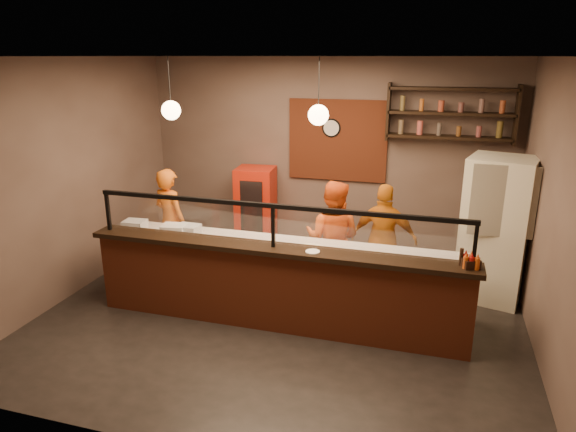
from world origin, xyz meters
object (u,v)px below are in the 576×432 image
(cook_mid, at_px, (333,238))
(condiment_caddy, at_px, (471,263))
(pizza_dough, at_px, (310,250))
(fridge, at_px, (496,229))
(red_cooler, at_px, (256,210))
(cook_left, at_px, (171,222))
(cook_right, at_px, (384,239))
(wall_clock, at_px, (332,128))
(pepper_mill, at_px, (461,257))

(cook_mid, height_order, condiment_caddy, cook_mid)
(pizza_dough, xyz_separation_m, condiment_caddy, (1.86, -0.42, 0.20))
(cook_mid, height_order, fridge, fridge)
(red_cooler, distance_m, pizza_dough, 2.50)
(cook_left, height_order, cook_right, cook_left)
(wall_clock, relative_size, pizza_dough, 0.68)
(pizza_dough, xyz_separation_m, pepper_mill, (1.76, -0.38, 0.25))
(fridge, distance_m, condiment_caddy, 1.71)
(cook_right, bearing_deg, condiment_caddy, 128.44)
(fridge, height_order, pepper_mill, fridge)
(cook_mid, relative_size, condiment_caddy, 9.48)
(pizza_dough, distance_m, condiment_caddy, 1.92)
(cook_right, distance_m, pepper_mill, 1.72)
(cook_left, height_order, pepper_mill, cook_left)
(condiment_caddy, bearing_deg, fridge, 76.47)
(fridge, xyz_separation_m, pepper_mill, (-0.50, -1.62, 0.17))
(fridge, bearing_deg, cook_right, -156.30)
(red_cooler, bearing_deg, fridge, -17.18)
(fridge, bearing_deg, cook_left, -159.54)
(cook_mid, xyz_separation_m, fridge, (2.12, 0.51, 0.17))
(pizza_dough, bearing_deg, fridge, 28.84)
(wall_clock, xyz_separation_m, cook_mid, (0.38, -1.61, -1.29))
(fridge, distance_m, pepper_mill, 1.70)
(pizza_dough, bearing_deg, condiment_caddy, -12.66)
(cook_right, xyz_separation_m, pizza_dough, (-0.81, -1.01, 0.13))
(wall_clock, bearing_deg, condiment_caddy, -52.79)
(wall_clock, relative_size, red_cooler, 0.21)
(cook_mid, bearing_deg, cook_right, -152.21)
(wall_clock, relative_size, cook_mid, 0.18)
(cook_mid, xyz_separation_m, pepper_mill, (1.62, -1.11, 0.34))
(cook_right, height_order, pepper_mill, cook_right)
(wall_clock, bearing_deg, red_cooler, -165.54)
(pizza_dough, bearing_deg, cook_mid, 79.29)
(condiment_caddy, distance_m, pepper_mill, 0.12)
(wall_clock, distance_m, cook_right, 2.15)
(cook_right, bearing_deg, pizza_dough, 53.58)
(wall_clock, bearing_deg, cook_left, -143.43)
(pepper_mill, bearing_deg, cook_mid, 145.45)
(cook_left, distance_m, cook_mid, 2.50)
(pizza_dough, distance_m, pepper_mill, 1.81)
(cook_right, distance_m, red_cooler, 2.47)
(red_cooler, distance_m, pepper_mill, 4.03)
(cook_left, height_order, cook_mid, cook_left)
(cook_left, distance_m, fridge, 4.64)
(cook_right, relative_size, pepper_mill, 8.20)
(cook_mid, bearing_deg, pizza_dough, 84.72)
(cook_right, relative_size, fridge, 0.79)
(pizza_dough, height_order, condiment_caddy, condiment_caddy)
(cook_left, height_order, pizza_dough, cook_left)
(red_cooler, relative_size, pepper_mill, 7.58)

